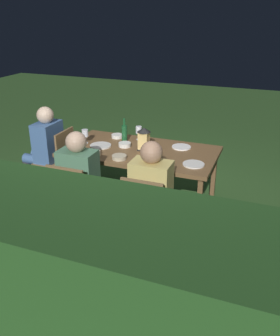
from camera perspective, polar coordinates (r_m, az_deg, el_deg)
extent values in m
plane|color=#2D5123|center=(4.48, 0.00, -6.24)|extent=(16.00, 16.00, 0.00)
cube|color=brown|center=(4.16, 0.00, 2.59)|extent=(1.74, 0.93, 0.04)
cube|color=brown|center=(4.48, 11.46, -1.64)|extent=(0.05, 0.05, 0.71)
cube|color=brown|center=(4.95, -7.01, 1.20)|extent=(0.05, 0.05, 0.71)
cube|color=brown|center=(3.78, 9.24, -6.42)|extent=(0.05, 0.05, 0.71)
cube|color=brown|center=(4.34, -11.84, -2.53)|extent=(0.05, 0.05, 0.71)
cube|color=brown|center=(3.51, 1.35, -7.18)|extent=(0.42, 0.40, 0.03)
cube|color=brown|center=(3.25, 0.25, -5.35)|extent=(0.40, 0.03, 0.42)
cylinder|color=brown|center=(3.82, -0.37, -8.36)|extent=(0.03, 0.03, 0.42)
cylinder|color=brown|center=(3.72, 4.86, -9.39)|extent=(0.03, 0.03, 0.42)
cylinder|color=brown|center=(3.56, -2.42, -11.06)|extent=(0.03, 0.03, 0.42)
cylinder|color=brown|center=(3.45, 3.20, -12.29)|extent=(0.03, 0.03, 0.42)
cube|color=tan|center=(3.43, 1.73, -2.90)|extent=(0.38, 0.24, 0.50)
sphere|color=tan|center=(3.29, 1.80, 2.47)|extent=(0.21, 0.21, 0.21)
cylinder|color=tan|center=(3.69, 1.10, -5.06)|extent=(0.13, 0.36, 0.13)
cylinder|color=tan|center=(3.64, 3.77, -5.54)|extent=(0.13, 0.36, 0.13)
cylinder|color=#333338|center=(3.94, 1.88, -7.06)|extent=(0.11, 0.11, 0.45)
cylinder|color=#333338|center=(3.89, 4.40, -7.53)|extent=(0.11, 0.11, 0.45)
cube|color=brown|center=(4.81, -13.36, 1.00)|extent=(0.40, 0.42, 0.03)
cube|color=brown|center=(4.63, -11.68, 3.26)|extent=(0.03, 0.40, 0.42)
cylinder|color=brown|center=(4.86, -15.94, -1.94)|extent=(0.03, 0.03, 0.42)
cylinder|color=brown|center=(5.12, -13.60, -0.34)|extent=(0.03, 0.03, 0.42)
cylinder|color=brown|center=(4.67, -12.58, -2.63)|extent=(0.03, 0.03, 0.42)
cylinder|color=brown|center=(4.94, -10.33, -0.92)|extent=(0.03, 0.03, 0.42)
cube|color=#426699|center=(4.75, -14.26, 4.05)|extent=(0.24, 0.38, 0.50)
sphere|color=beige|center=(4.65, -14.68, 8.05)|extent=(0.21, 0.21, 0.21)
cylinder|color=#426699|center=(4.84, -15.94, 1.24)|extent=(0.36, 0.13, 0.13)
cylinder|color=#426699|center=(4.97, -14.73, 1.99)|extent=(0.36, 0.13, 0.13)
cylinder|color=#333338|center=(5.03, -17.11, -1.02)|extent=(0.11, 0.11, 0.45)
cylinder|color=#333338|center=(5.15, -15.92, -0.25)|extent=(0.11, 0.11, 0.45)
cube|color=brown|center=(3.81, -9.84, -4.90)|extent=(0.42, 0.40, 0.03)
cube|color=brown|center=(3.57, -11.60, -3.04)|extent=(0.40, 0.03, 0.42)
cylinder|color=brown|center=(4.13, -10.60, -6.14)|extent=(0.03, 0.03, 0.42)
cylinder|color=brown|center=(3.97, -6.11, -7.14)|extent=(0.03, 0.03, 0.42)
cylinder|color=brown|center=(3.89, -13.19, -8.41)|extent=(0.03, 0.03, 0.42)
cylinder|color=brown|center=(3.72, -8.50, -9.61)|extent=(0.03, 0.03, 0.42)
cube|color=#4C7A5B|center=(3.74, -9.65, -0.92)|extent=(0.38, 0.24, 0.50)
sphere|color=#D1A889|center=(3.61, -10.02, 4.06)|extent=(0.21, 0.21, 0.21)
cylinder|color=#4C7A5B|center=(3.99, -9.54, -3.04)|extent=(0.13, 0.36, 0.13)
cylinder|color=#4C7A5B|center=(3.91, -7.25, -3.49)|extent=(0.13, 0.36, 0.13)
cylinder|color=#333338|center=(4.22, -8.24, -5.03)|extent=(0.11, 0.11, 0.45)
cylinder|color=#333338|center=(4.15, -6.05, -5.48)|extent=(0.11, 0.11, 0.45)
cube|color=black|center=(4.15, 0.61, 2.96)|extent=(0.12, 0.12, 0.01)
cube|color=#F9D17A|center=(4.11, 0.61, 4.36)|extent=(0.11, 0.11, 0.20)
cone|color=black|center=(4.08, 0.62, 6.02)|extent=(0.15, 0.15, 0.05)
cylinder|color=#195128|center=(4.40, -2.46, 5.41)|extent=(0.07, 0.07, 0.20)
cylinder|color=#195128|center=(4.35, -2.50, 7.23)|extent=(0.03, 0.03, 0.09)
cylinder|color=silver|center=(4.49, -0.19, 4.52)|extent=(0.06, 0.06, 0.00)
cylinder|color=silver|center=(4.48, -0.19, 5.03)|extent=(0.01, 0.01, 0.08)
cylinder|color=silver|center=(4.45, -0.19, 6.04)|extent=(0.08, 0.08, 0.08)
cylinder|color=maroon|center=(4.46, -0.19, 5.74)|extent=(0.07, 0.07, 0.03)
cylinder|color=silver|center=(4.42, -8.55, 3.93)|extent=(0.06, 0.06, 0.00)
cylinder|color=silver|center=(4.41, -8.58, 4.44)|extent=(0.01, 0.01, 0.08)
cylinder|color=silver|center=(4.38, -8.65, 5.46)|extent=(0.08, 0.08, 0.08)
cylinder|color=maroon|center=(4.39, -8.63, 5.17)|extent=(0.07, 0.07, 0.03)
cylinder|color=silver|center=(3.80, 1.05, 0.87)|extent=(0.06, 0.06, 0.00)
cylinder|color=silver|center=(3.79, 1.06, 1.45)|extent=(0.01, 0.01, 0.08)
cylinder|color=silver|center=(3.76, 1.06, 2.62)|extent=(0.08, 0.08, 0.08)
cylinder|color=maroon|center=(3.76, 1.06, 2.28)|extent=(0.07, 0.07, 0.03)
cylinder|color=white|center=(4.25, 6.52, 3.30)|extent=(0.22, 0.22, 0.01)
cylinder|color=silver|center=(4.29, -6.22, 3.53)|extent=(0.25, 0.25, 0.01)
cylinder|color=silver|center=(3.79, 8.42, 0.59)|extent=(0.22, 0.22, 0.01)
cylinder|color=#BCAD8E|center=(3.90, -3.28, 1.71)|extent=(0.16, 0.16, 0.04)
cylinder|color=#424C1E|center=(3.90, -3.28, 1.82)|extent=(0.13, 0.13, 0.01)
cylinder|color=silver|center=(4.57, -3.61, 5.04)|extent=(0.14, 0.14, 0.04)
cylinder|color=tan|center=(4.56, -3.61, 5.14)|extent=(0.12, 0.12, 0.01)
cylinder|color=silver|center=(4.26, -2.42, 3.70)|extent=(0.15, 0.15, 0.05)
cylinder|color=#477533|center=(4.25, -2.42, 3.81)|extent=(0.12, 0.12, 0.01)
cylinder|color=#BCAD8E|center=(4.02, -7.07, 2.34)|extent=(0.12, 0.12, 0.05)
cylinder|color=beige|center=(4.01, -7.07, 2.48)|extent=(0.10, 0.10, 0.02)
cylinder|color=brown|center=(2.40, 16.72, -19.43)|extent=(0.58, 0.58, 0.03)
cylinder|color=#B2B7BF|center=(2.33, 17.02, -17.57)|extent=(0.26, 0.26, 0.17)
cylinder|color=white|center=(2.30, 17.15, -16.77)|extent=(0.23, 0.23, 0.04)
cylinder|color=#195128|center=(2.27, 18.46, -16.05)|extent=(0.07, 0.07, 0.16)
cylinder|color=#195128|center=(2.20, 18.89, -13.52)|extent=(0.03, 0.03, 0.09)
cube|color=#234C1E|center=(2.65, -17.18, -15.68)|extent=(4.90, 0.85, 1.20)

